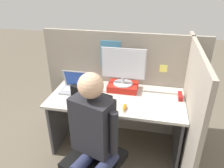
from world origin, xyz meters
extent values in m
plane|color=#665B4C|center=(0.00, 0.00, 0.00)|extent=(12.00, 12.00, 0.00)
cube|color=gray|center=(0.00, 0.76, 0.68)|extent=(2.00, 0.04, 1.36)
cube|color=#4C8EB7|center=(-0.15, 0.73, 1.09)|extent=(0.25, 0.01, 0.34)
cube|color=#F4EA66|center=(0.49, 0.73, 0.96)|extent=(0.09, 0.01, 0.09)
cube|color=gray|center=(0.78, 0.29, 0.68)|extent=(0.04, 1.38, 1.36)
cube|color=beige|center=(0.00, 0.37, 0.71)|extent=(1.50, 0.73, 0.03)
cube|color=#4C4C51|center=(-0.72, 0.37, 0.35)|extent=(0.03, 0.62, 0.70)
cube|color=#4C4C51|center=(0.72, 0.37, 0.35)|extent=(0.03, 0.62, 0.70)
cube|color=red|center=(0.04, 0.55, 0.76)|extent=(0.35, 0.24, 0.08)
cylinder|color=#B2B2B7|center=(0.04, 0.55, 0.81)|extent=(0.23, 0.23, 0.01)
cylinder|color=#B2B2B7|center=(0.04, 0.55, 0.85)|extent=(0.04, 0.04, 0.07)
cube|color=#B2B2B7|center=(0.04, 0.55, 1.06)|extent=(0.51, 0.02, 0.36)
cube|color=silver|center=(0.04, 0.54, 1.06)|extent=(0.48, 0.00, 0.33)
cube|color=#99999E|center=(-0.48, 0.39, 0.74)|extent=(0.37, 0.22, 0.02)
cube|color=silver|center=(-0.48, 0.40, 0.75)|extent=(0.31, 0.12, 0.00)
cube|color=#99999E|center=(-0.48, 0.47, 0.85)|extent=(0.37, 0.07, 0.22)
cube|color=#1E3D93|center=(-0.48, 0.46, 0.85)|extent=(0.32, 0.06, 0.19)
ellipsoid|color=black|center=(-0.25, 0.23, 0.74)|extent=(0.07, 0.05, 0.03)
cube|color=#A31919|center=(0.70, 0.48, 0.75)|extent=(0.04, 0.15, 0.05)
cone|color=orange|center=(0.12, 0.10, 0.75)|extent=(0.05, 0.12, 0.05)
cylinder|color=green|center=(0.12, 0.17, 0.75)|extent=(0.03, 0.02, 0.03)
cube|color=black|center=(-0.07, -0.33, 0.45)|extent=(0.58, 0.58, 0.07)
cube|color=black|center=(-0.15, -0.09, 0.76)|extent=(0.43, 0.19, 0.55)
cylinder|color=#282D4C|center=(-0.11, -0.42, 0.54)|extent=(0.21, 0.35, 0.11)
cylinder|color=#282D4C|center=(0.06, -0.48, 0.54)|extent=(0.21, 0.35, 0.11)
cube|color=#232328|center=(-0.07, -0.33, 0.84)|extent=(0.39, 0.30, 0.50)
sphere|color=#D8A884|center=(-0.07, -0.33, 1.21)|extent=(0.20, 0.20, 0.20)
cylinder|color=#232328|center=(-0.26, -0.27, 0.84)|extent=(0.07, 0.07, 0.40)
cylinder|color=#232328|center=(0.12, -0.40, 0.84)|extent=(0.07, 0.07, 0.40)
camera|label=1|loc=(0.39, -1.73, 1.96)|focal=35.00mm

